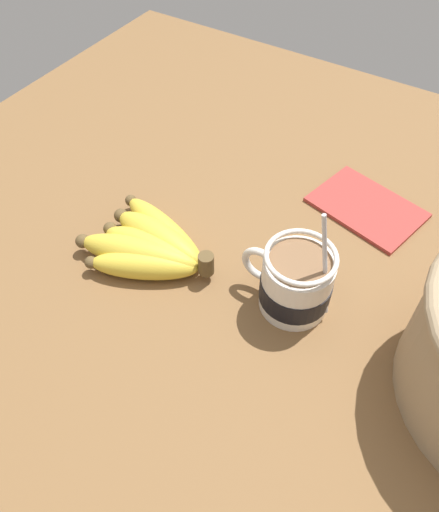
% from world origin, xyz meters
% --- Properties ---
extents(table, '(1.19, 1.19, 0.03)m').
position_xyz_m(table, '(0.00, 0.00, 0.01)').
color(table, brown).
rests_on(table, ground).
extents(coffee_mug, '(0.12, 0.09, 0.16)m').
position_xyz_m(coffee_mug, '(-0.05, -0.03, 0.07)').
color(coffee_mug, white).
rests_on(coffee_mug, table).
extents(banana_bunch, '(0.18, 0.15, 0.04)m').
position_xyz_m(banana_bunch, '(0.14, -0.00, 0.05)').
color(banana_bunch, brown).
rests_on(banana_bunch, table).
extents(napkin, '(0.17, 0.14, 0.01)m').
position_xyz_m(napkin, '(-0.06, -0.24, 0.03)').
color(napkin, '#A33833').
rests_on(napkin, table).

